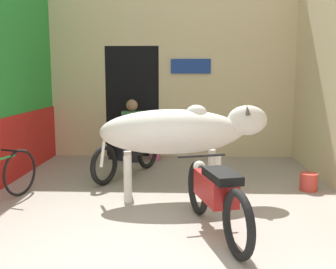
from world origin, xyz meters
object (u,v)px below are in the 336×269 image
Objects in this scene: shopkeeper_seated at (132,128)px; cow at (180,132)px; plastic_stool at (155,148)px; motorcycle_near at (215,194)px; motorcycle_far at (128,151)px; bucket at (309,182)px.

cow is at bearing -66.93° from shopkeeper_seated.
plastic_stool is (0.44, 0.10, -0.42)m from shopkeeper_seated.
motorcycle_near is 2.71m from motorcycle_far.
cow is 1.29× the size of motorcycle_near.
motorcycle_far is at bearing 129.31° from cow.
motorcycle_near reaches higher than plastic_stool.
plastic_stool is at bearing 140.11° from bucket.
motorcycle_far is 1.42× the size of shopkeeper_seated.
motorcycle_far reaches higher than plastic_stool.
bucket is at bearing -33.92° from shopkeeper_seated.
motorcycle_far is 1.37m from plastic_stool.
bucket is (2.80, -0.73, -0.29)m from motorcycle_far.
cow reaches higher than motorcycle_near.
cow is 2.09m from bucket.
cow is 2.55m from plastic_stool.
cow is 1.94× the size of shopkeeper_seated.
motorcycle_far is 1.23m from shopkeeper_seated.
motorcycle_far is (-0.90, 1.09, -0.50)m from cow.
shopkeeper_seated reaches higher than plastic_stool.
bucket is (2.44, -2.04, -0.11)m from plastic_stool.
plastic_stool is 1.69× the size of bucket.
shopkeeper_seated is at bearing 113.07° from cow.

